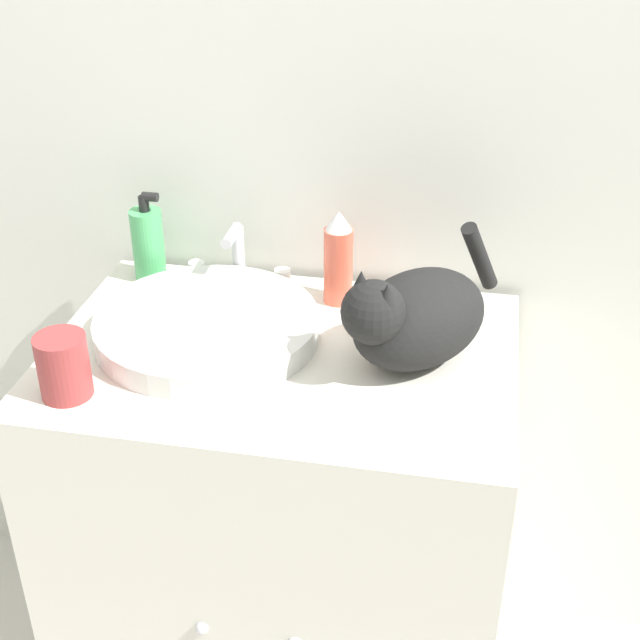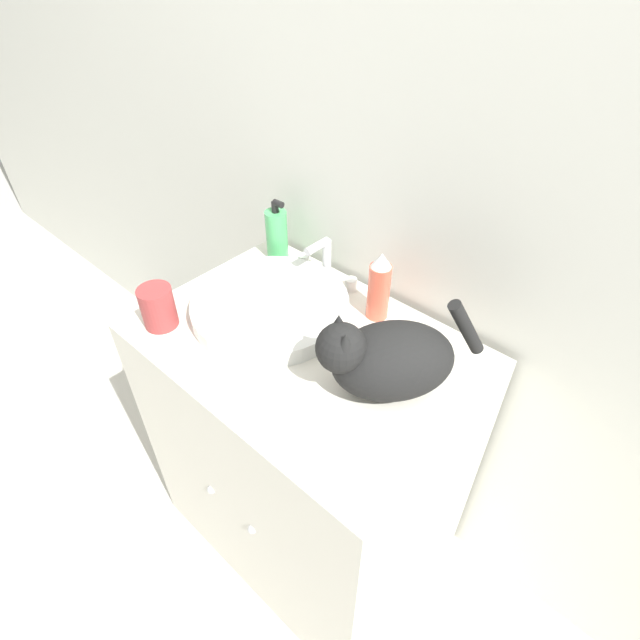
% 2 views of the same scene
% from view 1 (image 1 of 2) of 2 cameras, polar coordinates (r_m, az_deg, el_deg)
% --- Properties ---
extents(wall_back, '(6.00, 0.05, 2.50)m').
position_cam_1_polar(wall_back, '(1.67, -0.21, 15.39)').
color(wall_back, silver).
rests_on(wall_back, ground_plane).
extents(vanity_cabinet, '(0.81, 0.58, 0.86)m').
position_cam_1_polar(vanity_cabinet, '(1.80, -2.21, -13.64)').
color(vanity_cabinet, silver).
rests_on(vanity_cabinet, ground_plane).
extents(sink_basin, '(0.40, 0.40, 0.04)m').
position_cam_1_polar(sink_basin, '(1.58, -7.23, -0.42)').
color(sink_basin, silver).
rests_on(sink_basin, vanity_cabinet).
extents(faucet, '(0.21, 0.09, 0.13)m').
position_cam_1_polar(faucet, '(1.73, -5.30, 3.91)').
color(faucet, silver).
rests_on(faucet, vanity_cabinet).
extents(cat, '(0.30, 0.33, 0.22)m').
position_cam_1_polar(cat, '(1.47, 6.03, 0.23)').
color(cat, black).
rests_on(cat, vanity_cabinet).
extents(soap_bottle, '(0.06, 0.06, 0.18)m').
position_cam_1_polar(soap_bottle, '(1.77, -10.94, 4.84)').
color(soap_bottle, '#4CB266').
rests_on(soap_bottle, vanity_cabinet).
extents(spray_bottle, '(0.05, 0.05, 0.18)m').
position_cam_1_polar(spray_bottle, '(1.65, 1.18, 3.95)').
color(spray_bottle, '#EF6047').
rests_on(spray_bottle, vanity_cabinet).
extents(cup, '(0.08, 0.08, 0.11)m').
position_cam_1_polar(cup, '(1.46, -16.10, -2.85)').
color(cup, '#9E3838').
rests_on(cup, vanity_cabinet).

